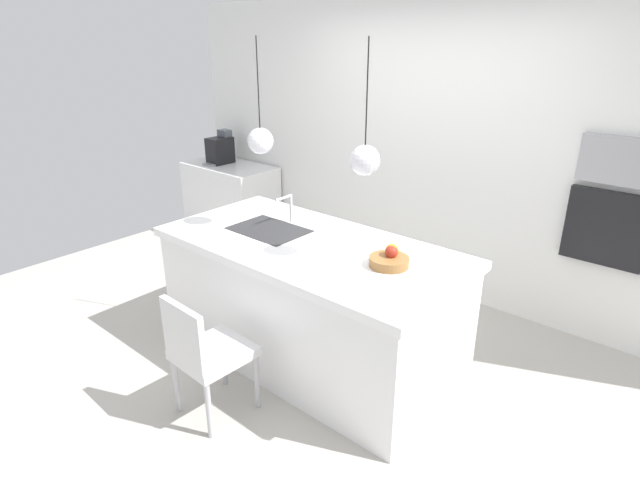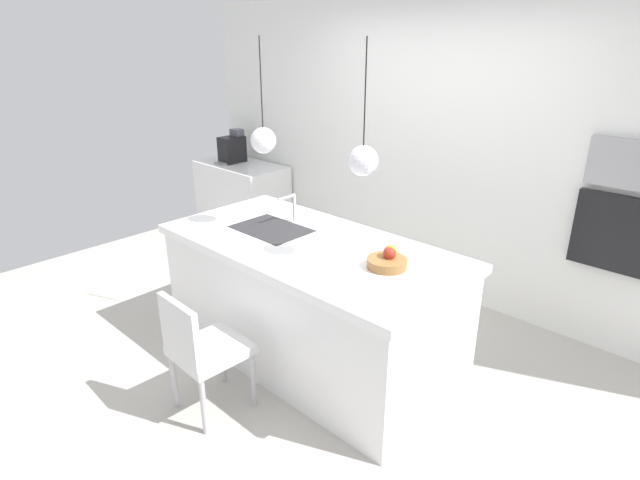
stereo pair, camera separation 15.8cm
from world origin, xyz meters
name	(u,v)px [view 1 (the left image)]	position (x,y,z in m)	size (l,w,h in m)	color
floor	(310,354)	(0.00, 0.00, 0.00)	(6.60, 6.60, 0.00)	#BCB7AD
back_wall	(432,151)	(0.00, 1.65, 1.30)	(6.00, 0.10, 2.60)	white
kitchen_island	(310,301)	(0.00, 0.00, 0.46)	(2.20, 1.08, 0.92)	white
sink_basin	(269,230)	(-0.40, 0.00, 0.91)	(0.56, 0.40, 0.02)	#2D2D30
faucet	(288,205)	(-0.40, 0.21, 1.06)	(0.02, 0.17, 0.22)	silver
fruit_bowl	(390,259)	(0.63, 0.05, 0.96)	(0.25, 0.25, 0.13)	#9E6B38
side_counter	(231,200)	(-2.40, 1.28, 0.43)	(1.10, 0.60, 0.86)	white
coffee_machine	(220,150)	(-2.54, 1.28, 1.02)	(0.20, 0.35, 0.38)	black
microwave	(621,161)	(1.51, 1.58, 1.45)	(0.54, 0.08, 0.34)	#9E9EA3
oven	(606,228)	(1.51, 1.58, 0.95)	(0.56, 0.08, 0.56)	black
chair_near	(205,351)	(-0.05, -0.91, 0.47)	(0.42, 0.45, 0.84)	silver
pendant_light_left	(260,141)	(-0.45, 0.00, 1.58)	(0.18, 0.18, 0.78)	silver
pendant_light_right	(365,160)	(0.45, 0.00, 1.58)	(0.18, 0.18, 0.78)	silver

